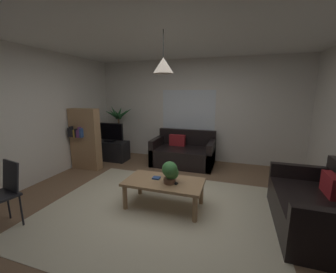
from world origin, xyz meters
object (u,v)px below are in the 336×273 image
(book_on_table_0, at_px, (156,178))
(remote_on_table_0, at_px, (173,182))
(potted_plant_on_table, at_px, (170,172))
(tv_stand, at_px, (111,151))
(pendant_lamp, at_px, (163,65))
(couch_right_side, at_px, (317,210))
(tv, at_px, (109,132))
(potted_palm_corner, at_px, (119,132))
(couch_under_window, at_px, (183,154))
(coffee_table, at_px, (164,185))
(bookshelf_corner, at_px, (85,139))
(folding_chair, at_px, (3,191))

(book_on_table_0, xyz_separation_m, remote_on_table_0, (0.30, -0.08, -0.00))
(potted_plant_on_table, distance_m, tv_stand, 2.91)
(tv_stand, bearing_deg, pendant_lamp, -40.37)
(couch_right_side, xyz_separation_m, tv, (-4.17, 1.70, 0.48))
(couch_right_side, bearing_deg, potted_palm_corner, -117.46)
(tv_stand, bearing_deg, couch_under_window, 7.15)
(potted_palm_corner, height_order, pendant_lamp, pendant_lamp)
(coffee_table, height_order, potted_palm_corner, potted_palm_corner)
(tv, relative_size, bookshelf_corner, 0.55)
(tv_stand, distance_m, pendant_lamp, 3.34)
(potted_plant_on_table, bearing_deg, tv_stand, 140.45)
(couch_under_window, xyz_separation_m, potted_palm_corner, (-1.92, 0.21, 0.40))
(couch_under_window, xyz_separation_m, remote_on_table_0, (0.35, -2.07, 0.16))
(remote_on_table_0, bearing_deg, potted_plant_on_table, 128.23)
(potted_palm_corner, bearing_deg, coffee_table, -46.68)
(couch_right_side, height_order, potted_palm_corner, potted_palm_corner)
(folding_chair, bearing_deg, potted_palm_corner, 95.04)
(couch_right_side, xyz_separation_m, tv_stand, (-4.17, 1.72, -0.02))
(remote_on_table_0, bearing_deg, potted_palm_corner, 64.63)
(couch_under_window, distance_m, coffee_table, 2.04)
(couch_under_window, distance_m, remote_on_table_0, 2.10)
(potted_plant_on_table, relative_size, tv, 0.45)
(potted_plant_on_table, bearing_deg, folding_chair, -150.94)
(remote_on_table_0, distance_m, tv, 2.91)
(tv_stand, bearing_deg, potted_plant_on_table, -39.55)
(pendant_lamp, bearing_deg, tv_stand, 139.63)
(couch_under_window, xyz_separation_m, folding_chair, (-1.62, -3.16, 0.23))
(couch_right_side, height_order, tv, tv)
(coffee_table, xyz_separation_m, remote_on_table_0, (0.16, -0.04, 0.07))
(remote_on_table_0, xyz_separation_m, potted_palm_corner, (-2.27, 2.28, 0.24))
(coffee_table, bearing_deg, couch_under_window, 95.62)
(remote_on_table_0, distance_m, bookshelf_corner, 2.69)
(potted_plant_on_table, height_order, bookshelf_corner, bookshelf_corner)
(coffee_table, bearing_deg, book_on_table_0, 162.32)
(remote_on_table_0, xyz_separation_m, folding_chair, (-1.97, -1.09, 0.07))
(book_on_table_0, relative_size, potted_plant_on_table, 0.34)
(folding_chair, distance_m, pendant_lamp, 2.68)
(potted_plant_on_table, distance_m, bookshelf_corner, 2.66)
(couch_right_side, relative_size, tv, 1.95)
(remote_on_table_0, relative_size, potted_plant_on_table, 0.46)
(potted_palm_corner, bearing_deg, potted_plant_on_table, -45.71)
(coffee_table, distance_m, tv, 2.78)
(potted_plant_on_table, relative_size, pendant_lamp, 0.61)
(couch_under_window, relative_size, potted_palm_corner, 1.04)
(couch_right_side, xyz_separation_m, pendant_lamp, (-2.06, -0.07, 1.84))
(couch_under_window, bearing_deg, potted_plant_on_table, -81.25)
(potted_plant_on_table, xyz_separation_m, tv, (-2.23, 1.82, 0.15))
(potted_plant_on_table, height_order, folding_chair, folding_chair)
(couch_right_side, relative_size, bookshelf_corner, 1.07)
(tv, distance_m, pendant_lamp, 3.07)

